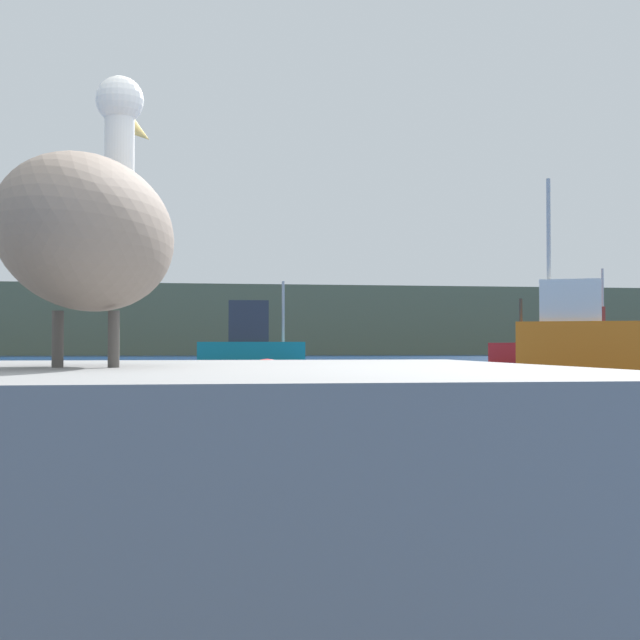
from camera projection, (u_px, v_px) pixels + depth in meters
hillside_backdrop at (194, 322)px, 75.09m from camera, size 140.00×12.88×5.62m
pier_dock at (89, 512)px, 2.32m from camera, size 2.59×2.12×0.76m
pelican at (93, 230)px, 2.36m from camera, size 0.55×1.28×0.87m
fishing_boat_orange at (593, 338)px, 25.52m from camera, size 4.72×3.32×5.72m
fishing_boat_teal at (250, 342)px, 37.86m from camera, size 4.63×1.55×3.56m
fishing_boat_red at (569, 343)px, 43.03m from camera, size 7.71×3.93×4.62m
mooring_buoy at (267, 382)px, 11.86m from camera, size 0.63×0.63×0.63m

